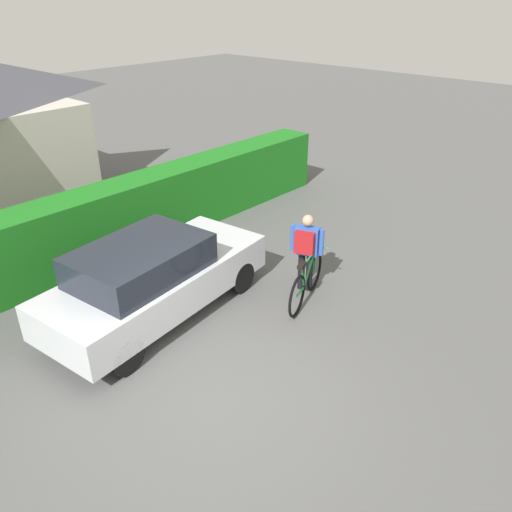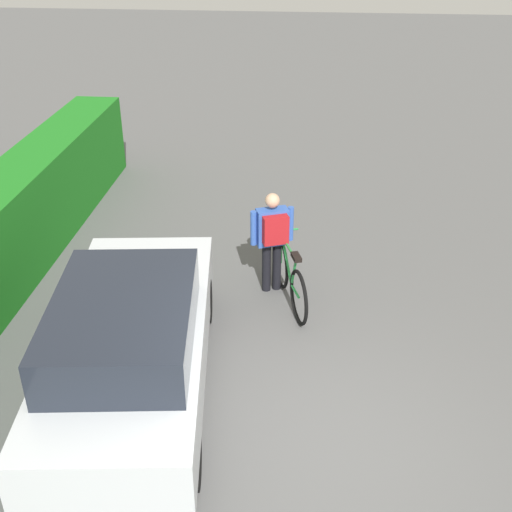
# 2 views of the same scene
# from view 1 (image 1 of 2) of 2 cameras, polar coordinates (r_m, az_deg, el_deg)

# --- Properties ---
(ground_plane) EXTENTS (60.00, 60.00, 0.00)m
(ground_plane) POSITION_cam_1_polar(r_m,az_deg,el_deg) (7.53, -5.00, -15.23)
(ground_plane) COLOR #575757
(hedge_row) EXTENTS (15.76, 0.90, 1.52)m
(hedge_row) POSITION_cam_1_polar(r_m,az_deg,el_deg) (10.54, -23.12, 1.00)
(hedge_row) COLOR #1B711C
(hedge_row) RESTS_ON ground
(parked_car_near) EXTENTS (4.36, 2.14, 1.47)m
(parked_car_near) POSITION_cam_1_polar(r_m,az_deg,el_deg) (8.84, -11.51, -2.41)
(parked_car_near) COLOR silver
(parked_car_near) RESTS_ON ground
(bicycle) EXTENTS (1.67, 0.69, 0.94)m
(bicycle) POSITION_cam_1_polar(r_m,az_deg,el_deg) (9.26, 5.67, -2.91)
(bicycle) COLOR black
(bicycle) RESTS_ON ground
(person_rider) EXTENTS (0.46, 0.60, 1.54)m
(person_rider) POSITION_cam_1_polar(r_m,az_deg,el_deg) (9.37, 5.67, 1.06)
(person_rider) COLOR black
(person_rider) RESTS_ON ground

